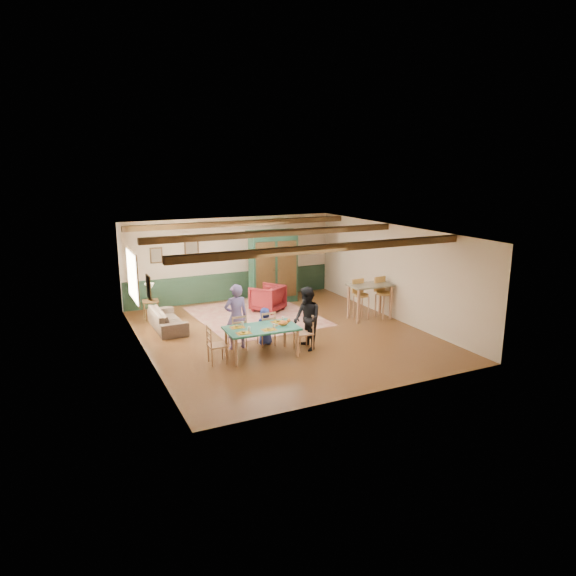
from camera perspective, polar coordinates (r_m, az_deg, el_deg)
name	(u,v)px	position (r m, az deg, el deg)	size (l,w,h in m)	color
floor	(283,334)	(13.52, -0.58, -5.13)	(8.00, 8.00, 0.00)	#543017
wall_back	(231,259)	(16.79, -6.34, 3.23)	(7.00, 0.02, 2.70)	beige
wall_left	(144,299)	(12.15, -15.76, -1.16)	(0.02, 8.00, 2.70)	beige
wall_right	(394,272)	(14.93, 11.70, 1.74)	(0.02, 8.00, 2.70)	beige
ceiling	(283,231)	(12.91, -0.61, 6.30)	(7.00, 8.00, 0.02)	white
wainscot_back	(232,286)	(16.96, -6.24, 0.22)	(6.95, 0.03, 0.90)	#1A3020
ceiling_beam_front	(328,248)	(10.90, 4.48, 4.45)	(6.95, 0.16, 0.16)	#30200D
ceiling_beam_mid	(276,233)	(13.29, -1.33, 6.11)	(6.95, 0.16, 0.16)	#30200D
ceiling_beam_back	(241,223)	(15.68, -5.24, 7.18)	(6.95, 0.16, 0.16)	#30200D
window_left	(132,276)	(13.75, -16.92, 1.29)	(0.06, 1.60, 1.30)	white
picture_left_wall	(149,287)	(11.49, -15.21, 0.10)	(0.04, 0.42, 0.52)	gray
picture_back_a	(192,248)	(16.32, -10.67, 4.38)	(0.45, 0.04, 0.55)	gray
picture_back_b	(156,255)	(16.11, -14.43, 3.53)	(0.38, 0.04, 0.48)	gray
dining_table	(262,342)	(11.90, -2.93, -6.00)	(1.66, 0.92, 0.69)	#216B55
dining_chair_far_left	(237,332)	(12.35, -5.65, -4.87)	(0.39, 0.41, 0.88)	#A77653
dining_chair_far_right	(266,328)	(12.59, -2.44, -4.46)	(0.39, 0.41, 0.88)	#A77653
dining_chair_end_left	(217,344)	(11.56, -7.89, -6.23)	(0.39, 0.41, 0.88)	#A77653
dining_chair_end_right	(303,332)	(12.27, 1.72, -4.94)	(0.39, 0.41, 0.88)	#A77653
person_man	(236,317)	(12.31, -5.79, -3.18)	(0.58, 0.38, 1.59)	#6B5A9B
person_woman	(307,319)	(12.21, 2.13, -3.44)	(0.74, 0.58, 1.52)	black
person_child	(265,326)	(12.65, -2.56, -4.26)	(0.45, 0.30, 0.93)	navy
cat	(284,323)	(11.87, -0.50, -3.86)	(0.33, 0.13, 0.17)	orange
place_setting_near_left	(244,331)	(11.41, -4.93, -4.78)	(0.37, 0.28, 0.11)	gold
place_setting_near_center	(269,328)	(11.60, -2.12, -4.42)	(0.37, 0.28, 0.11)	gold
place_setting_far_left	(237,325)	(11.83, -5.66, -4.14)	(0.37, 0.28, 0.11)	gold
place_setting_far_right	(278,320)	(12.16, -1.10, -3.57)	(0.37, 0.28, 0.11)	gold
area_rug	(256,316)	(15.10, -3.61, -3.13)	(3.23, 3.84, 0.01)	beige
armoire	(273,266)	(16.46, -1.66, 2.40)	(1.64, 0.65, 2.31)	#133022
armchair	(268,298)	(15.53, -2.29, -1.13)	(0.85, 0.88, 0.80)	#4C0F15
sofa	(167,319)	(14.25, -13.26, -3.38)	(1.85, 0.72, 0.54)	#403328
end_table	(151,310)	(15.26, -14.98, -2.34)	(0.45, 0.45, 0.55)	#30200D
table_lamp	(150,292)	(15.13, -15.10, -0.42)	(0.28, 0.28, 0.50)	beige
counter_table	(370,302)	(14.89, 9.06, -1.50)	(1.23, 0.72, 1.02)	tan
bar_stool_left	(361,300)	(14.77, 8.14, -1.32)	(0.41, 0.45, 1.15)	tan
bar_stool_right	(384,298)	(15.00, 10.58, -1.10)	(0.42, 0.46, 1.19)	tan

